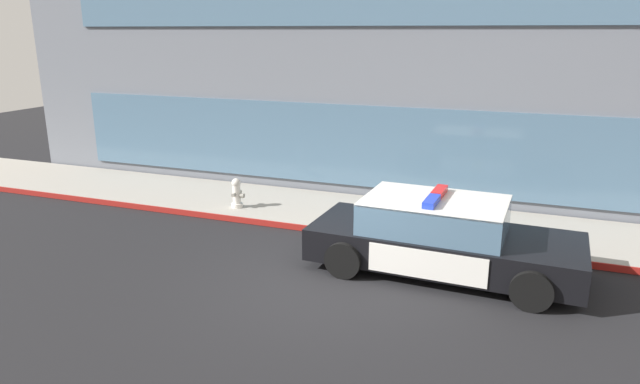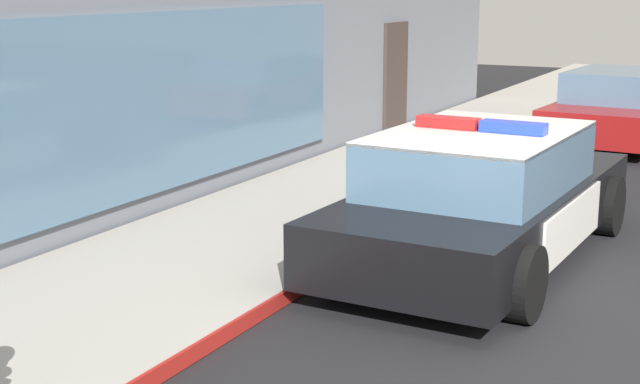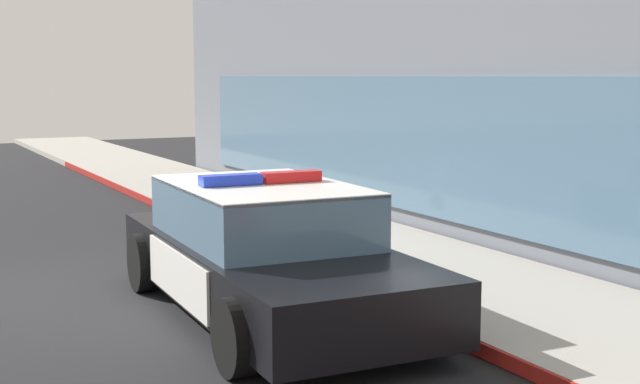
% 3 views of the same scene
% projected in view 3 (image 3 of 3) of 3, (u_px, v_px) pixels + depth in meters
% --- Properties ---
extents(ground, '(48.00, 48.00, 0.00)m').
position_uv_depth(ground, '(100.00, 291.00, 10.04)').
color(ground, black).
extents(sidewalk, '(48.00, 2.70, 0.15)m').
position_uv_depth(sidewalk, '(379.00, 254.00, 11.79)').
color(sidewalk, '#A39E93').
rests_on(sidewalk, ground).
extents(curb_red_paint, '(28.80, 0.04, 0.14)m').
position_uv_depth(curb_red_paint, '(289.00, 264.00, 11.16)').
color(curb_red_paint, maroon).
rests_on(curb_red_paint, ground).
extents(police_cruiser, '(4.91, 2.27, 1.49)m').
position_uv_depth(police_cruiser, '(267.00, 251.00, 9.00)').
color(police_cruiser, black).
rests_on(police_cruiser, ground).
extents(fire_hydrant, '(0.34, 0.39, 0.73)m').
position_uv_depth(fire_hydrant, '(236.00, 196.00, 14.39)').
color(fire_hydrant, silver).
rests_on(fire_hydrant, sidewalk).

